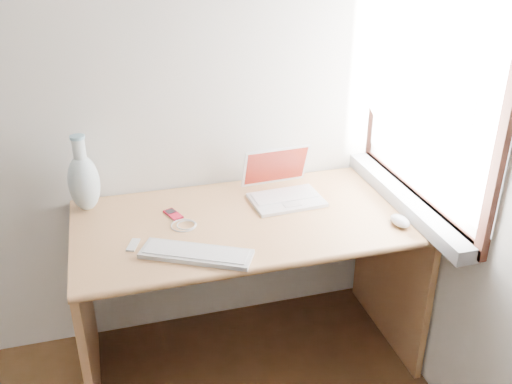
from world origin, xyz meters
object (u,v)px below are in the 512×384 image
object	(u,v)px
vase	(84,181)
desk	(243,251)
laptop	(284,188)
external_keyboard	(196,254)

from	to	relation	value
vase	desk	bearing A→B (deg)	-14.83
laptop	external_keyboard	bearing A→B (deg)	-144.84
external_keyboard	laptop	bearing A→B (deg)	66.19
laptop	external_keyboard	distance (m)	0.59
laptop	external_keyboard	xyz separation A→B (m)	(-0.46, -0.37, -0.04)
desk	vase	xyz separation A→B (m)	(-0.64, 0.17, 0.35)
desk	laptop	distance (m)	0.34
desk	external_keyboard	world-z (taller)	external_keyboard
desk	vase	world-z (taller)	vase
desk	external_keyboard	bearing A→B (deg)	-129.37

